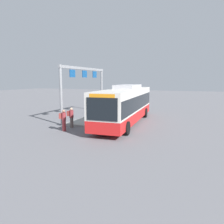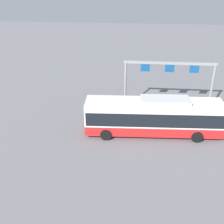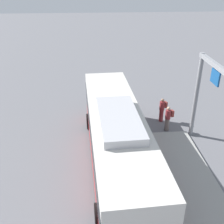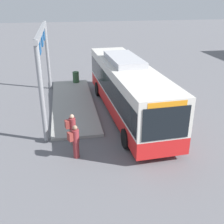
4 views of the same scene
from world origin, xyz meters
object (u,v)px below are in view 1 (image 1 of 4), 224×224
bus_main (125,103)px  person_waiting_near (71,117)px  trash_bin (120,107)px  person_boarding (63,120)px

bus_main → person_waiting_near: bus_main is taller
bus_main → trash_bin: bus_main is taller
person_boarding → trash_bin: (-11.20, 0.68, -0.28)m
person_waiting_near → trash_bin: 10.00m
person_waiting_near → trash_bin: (-9.96, 0.77, -0.28)m
person_boarding → bus_main: bearing=28.6°
bus_main → person_boarding: size_ratio=7.09×
bus_main → person_boarding: (4.59, -3.51, -0.92)m
bus_main → trash_bin: (-6.61, -2.83, -1.20)m
bus_main → person_boarding: bearing=-40.3°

